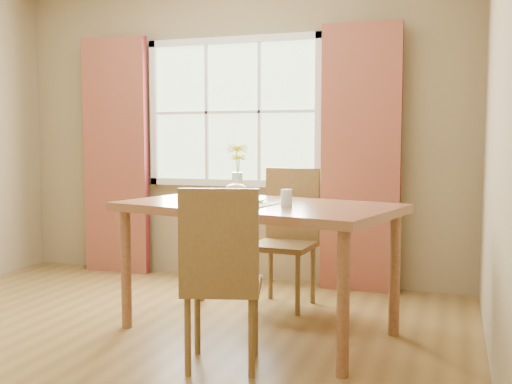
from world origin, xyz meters
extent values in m
cube|color=brown|center=(0.00, 0.00, -0.01)|extent=(4.20, 3.80, 0.02)
cube|color=#897652|center=(0.00, 1.91, 1.35)|extent=(4.20, 0.02, 2.70)
cube|color=#897652|center=(2.11, 0.00, 1.35)|extent=(0.02, 3.80, 2.70)
cube|color=#AED39F|center=(0.00, 1.88, 1.50)|extent=(1.50, 0.02, 1.20)
cube|color=white|center=(0.00, 1.85, 2.13)|extent=(1.62, 0.04, 0.06)
cube|color=white|center=(0.00, 1.85, 0.87)|extent=(1.62, 0.04, 0.06)
cube|color=white|center=(-0.78, 1.85, 1.50)|extent=(0.06, 0.04, 1.32)
cube|color=white|center=(0.78, 1.85, 1.50)|extent=(0.06, 0.04, 1.32)
cube|color=white|center=(0.00, 1.85, 1.50)|extent=(1.50, 0.03, 0.02)
cube|color=maroon|center=(-1.15, 1.78, 1.10)|extent=(0.65, 0.08, 2.20)
cube|color=maroon|center=(1.15, 1.78, 1.10)|extent=(0.65, 0.08, 2.20)
cube|color=brown|center=(0.68, 0.49, 0.82)|extent=(1.92, 1.37, 0.05)
cylinder|color=brown|center=(-0.17, 0.29, 0.40)|extent=(0.07, 0.07, 0.79)
cylinder|color=brown|center=(1.35, -0.09, 0.40)|extent=(0.07, 0.07, 0.79)
cylinder|color=brown|center=(0.02, 1.07, 0.40)|extent=(0.07, 0.07, 0.79)
cylinder|color=brown|center=(1.54, 0.70, 0.40)|extent=(0.07, 0.07, 0.79)
cube|color=brown|center=(0.68, -0.13, 0.45)|extent=(0.52, 0.52, 0.04)
cube|color=brown|center=(0.73, -0.31, 0.74)|extent=(0.41, 0.14, 0.54)
cylinder|color=brown|center=(0.57, -0.34, 0.21)|extent=(0.04, 0.04, 0.43)
cylinder|color=brown|center=(0.89, -0.25, 0.21)|extent=(0.04, 0.04, 0.43)
cylinder|color=brown|center=(0.48, -0.01, 0.21)|extent=(0.04, 0.04, 0.43)
cylinder|color=brown|center=(0.80, 0.08, 0.21)|extent=(0.04, 0.04, 0.43)
cube|color=brown|center=(0.68, 1.11, 0.46)|extent=(0.47, 0.47, 0.04)
cube|color=brown|center=(0.70, 1.31, 0.76)|extent=(0.43, 0.07, 0.56)
cylinder|color=brown|center=(0.49, 0.95, 0.22)|extent=(0.04, 0.04, 0.44)
cylinder|color=brown|center=(0.84, 0.92, 0.22)|extent=(0.04, 0.04, 0.44)
cylinder|color=brown|center=(0.53, 1.30, 0.22)|extent=(0.04, 0.04, 0.44)
cylinder|color=brown|center=(0.87, 1.27, 0.22)|extent=(0.04, 0.04, 0.44)
cube|color=#E5E8C5|center=(0.58, 0.38, 0.85)|extent=(0.51, 0.41, 0.01)
cube|color=#ABCF33|center=(0.60, 0.42, 0.86)|extent=(0.27, 0.27, 0.01)
ellipsoid|color=#E6BA4E|center=(0.57, 0.40, 0.89)|extent=(0.18, 0.16, 0.04)
ellipsoid|color=#4C8C2D|center=(0.61, 0.38, 0.90)|extent=(0.08, 0.06, 0.01)
cylinder|color=red|center=(0.56, 0.40, 0.92)|extent=(0.08, 0.08, 0.01)
cylinder|color=red|center=(0.59, 0.40, 0.92)|extent=(0.07, 0.07, 0.01)
ellipsoid|color=#E6BA4E|center=(0.57, 0.40, 0.95)|extent=(0.18, 0.16, 0.05)
cylinder|color=silver|center=(0.91, 0.38, 0.90)|extent=(0.07, 0.07, 0.11)
cylinder|color=silver|center=(0.91, 0.38, 0.89)|extent=(0.06, 0.06, 0.09)
cylinder|color=silver|center=(0.46, 0.72, 0.94)|extent=(0.07, 0.07, 0.18)
cylinder|color=silver|center=(0.46, 0.72, 0.89)|extent=(0.06, 0.06, 0.09)
cylinder|color=#3D7028|center=(0.46, 0.72, 1.02)|extent=(0.01, 0.01, 0.35)
cylinder|color=#3D7028|center=(0.47, 0.71, 0.99)|extent=(0.01, 0.01, 0.29)
camera|label=1|loc=(1.89, -3.16, 1.26)|focal=42.00mm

